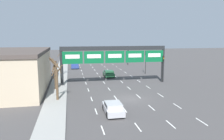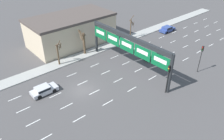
{
  "view_description": "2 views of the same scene",
  "coord_description": "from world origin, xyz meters",
  "views": [
    {
      "loc": [
        -7.71,
        -27.43,
        8.4
      ],
      "look_at": [
        -0.87,
        7.46,
        2.84
      ],
      "focal_mm": 35.0,
      "sensor_mm": 36.0,
      "label": 1
    },
    {
      "loc": [
        23.94,
        -14.62,
        20.96
      ],
      "look_at": [
        1.06,
        5.14,
        2.12
      ],
      "focal_mm": 35.0,
      "sensor_mm": 36.0,
      "label": 2
    }
  ],
  "objects": [
    {
      "name": "car_green",
      "position": [
        0.17,
        16.32,
        0.74
      ],
      "size": [
        1.94,
        3.91,
        1.37
      ],
      "color": "#235B38",
      "rests_on": "ground_plane"
    },
    {
      "name": "traffic_light_near_gantry",
      "position": [
        8.89,
        33.29,
        3.49
      ],
      "size": [
        0.3,
        0.35,
        4.91
      ],
      "color": "black",
      "rests_on": "ground_plane"
    },
    {
      "name": "car_silver",
      "position": [
        -3.21,
        -5.04,
        0.69
      ],
      "size": [
        1.87,
        4.05,
        1.28
      ],
      "color": "#B7B7BC",
      "rests_on": "ground_plane"
    },
    {
      "name": "ground_plane",
      "position": [
        0.0,
        0.0,
        0.0
      ],
      "size": [
        220.0,
        220.0,
        0.0
      ],
      "primitive_type": "plane",
      "color": "#474444"
    },
    {
      "name": "lane_dashes",
      "position": [
        -0.0,
        13.5,
        0.0
      ],
      "size": [
        10.02,
        67.0,
        0.01
      ],
      "color": "white",
      "rests_on": "ground_plane"
    },
    {
      "name": "traffic_light_far_end",
      "position": [
        8.95,
        9.3,
        3.46
      ],
      "size": [
        0.3,
        0.35,
        4.86
      ],
      "color": "black",
      "rests_on": "ground_plane"
    },
    {
      "name": "car_blue",
      "position": [
        -6.38,
        29.94,
        0.74
      ],
      "size": [
        1.98,
        4.27,
        1.37
      ],
      "color": "navy",
      "rests_on": "ground_plane"
    },
    {
      "name": "tree_bare_third",
      "position": [
        -9.39,
        19.98,
        2.77
      ],
      "size": [
        1.65,
        1.35,
        5.37
      ],
      "color": "brown",
      "rests_on": "sidewalk_left"
    },
    {
      "name": "building_near",
      "position": [
        -16.27,
        8.25,
        3.13
      ],
      "size": [
        9.84,
        18.26,
        6.24
      ],
      "color": "#C6B293",
      "rests_on": "ground_plane"
    },
    {
      "name": "tree_bare_closest",
      "position": [
        -9.36,
        1.18,
        2.62
      ],
      "size": [
        1.55,
        1.39,
        4.75
      ],
      "color": "brown",
      "rests_on": "sidewalk_left"
    },
    {
      "name": "sidewalk_left",
      "position": [
        -9.65,
        0.0,
        0.07
      ],
      "size": [
        2.8,
        110.0,
        0.15
      ],
      "color": "#999993",
      "rests_on": "ground_plane"
    },
    {
      "name": "tree_bare_second",
      "position": [
        -9.95,
        7.15,
        2.8
      ],
      "size": [
        1.6,
        1.53,
        5.11
      ],
      "color": "brown",
      "rests_on": "sidewalk_left"
    },
    {
      "name": "traffic_light_mid_block",
      "position": [
        8.95,
        18.49,
        3.61
      ],
      "size": [
        0.3,
        0.35,
        5.08
      ],
      "color": "black",
      "rests_on": "ground_plane"
    },
    {
      "name": "sign_gantry",
      "position": [
        0.0,
        9.63,
        5.26
      ],
      "size": [
        18.6,
        0.7,
        6.64
      ],
      "color": "#232628",
      "rests_on": "ground_plane"
    }
  ]
}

